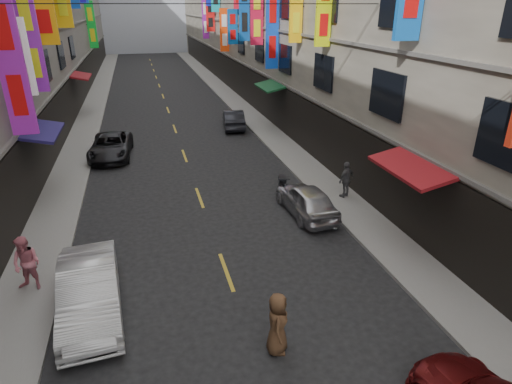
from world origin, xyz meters
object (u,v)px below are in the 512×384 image
pedestrian_rfar (346,179)px  car_right_mid (306,200)px  car_left_far (111,146)px  pedestrian_lfar (27,264)px  scooter_far_right (283,187)px  car_right_far (233,119)px  pedestrian_crossing (277,323)px  car_left_mid (90,291)px

pedestrian_rfar → car_right_mid: bearing=-4.3°
car_left_far → pedestrian_rfar: 13.38m
pedestrian_lfar → scooter_far_right: bearing=49.1°
car_right_mid → pedestrian_lfar: (-9.81, -2.73, 0.34)m
pedestrian_lfar → pedestrian_rfar: bearing=39.8°
car_left_far → car_right_far: bearing=32.4°
pedestrian_rfar → pedestrian_crossing: (-5.67, -7.87, -0.10)m
car_right_far → car_left_mid: bearing=74.0°
car_left_far → car_right_far: size_ratio=1.20×
car_right_mid → pedestrian_rfar: 2.42m
car_left_mid → scooter_far_right: bearing=34.6°
pedestrian_lfar → pedestrian_crossing: pedestrian_lfar is taller
scooter_far_right → pedestrian_lfar: 10.56m
car_right_far → pedestrian_lfar: (-9.81, -16.64, 0.34)m
car_right_far → pedestrian_crossing: 21.11m
car_left_far → pedestrian_rfar: (10.18, -8.67, 0.29)m
car_right_mid → pedestrian_lfar: size_ratio=2.20×
car_left_mid → car_right_mid: (8.00, 4.22, -0.08)m
car_right_far → pedestrian_rfar: size_ratio=2.37×
car_left_far → car_right_mid: size_ratio=1.22×
scooter_far_right → pedestrian_crossing: (-3.10, -8.88, 0.39)m
car_right_mid → scooter_far_right: bearing=-82.5°
car_left_mid → pedestrian_rfar: 11.45m
pedestrian_rfar → car_right_far: bearing=-108.0°
scooter_far_right → pedestrian_lfar: bearing=40.1°
car_left_mid → car_left_far: car_left_mid is taller
scooter_far_right → car_right_mid: bearing=114.2°
car_left_mid → pedestrian_crossing: pedestrian_crossing is taller
car_left_far → pedestrian_crossing: 17.15m
car_left_mid → pedestrian_lfar: pedestrian_lfar is taller
car_left_far → pedestrian_crossing: pedestrian_crossing is taller
car_right_mid → pedestrian_rfar: bearing=-159.7°
car_left_mid → car_left_far: bearing=85.5°
pedestrian_lfar → car_left_mid: bearing=-16.7°
scooter_far_right → car_right_far: bearing=-78.0°
car_left_far → car_right_mid: car_right_mid is taller
car_left_far → pedestrian_rfar: bearing=-36.3°
car_left_far → scooter_far_right: bearing=-41.1°
pedestrian_lfar → pedestrian_crossing: size_ratio=1.03×
scooter_far_right → car_right_far: car_right_far is taller
car_left_mid → pedestrian_crossing: (4.54, -2.69, 0.11)m
car_right_mid → pedestrian_crossing: size_ratio=2.27×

